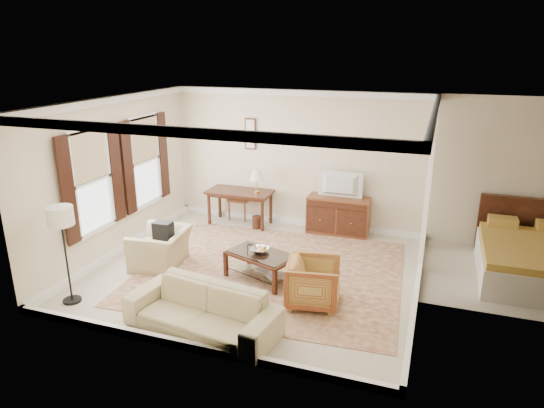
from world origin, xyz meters
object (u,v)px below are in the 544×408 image
Objects in this scene: sideboard at (338,215)px; coffee_table at (261,259)px; club_armchair at (160,242)px; tv at (340,177)px; sofa at (202,303)px; striped_armchair at (313,280)px; writing_desk at (240,196)px.

sideboard is 1.00× the size of coffee_table.
tv is at bearing 127.63° from club_armchair.
tv is 4.39m from sofa.
tv is at bearing -4.46° from striped_armchair.
coffee_table is (-0.78, -2.50, -0.03)m from sideboard.
striped_armchair reaches higher than coffee_table.
tv is 0.41× the size of sofa.
sofa reaches higher than coffee_table.
coffee_table is at bearing -107.29° from sideboard.
club_armchair is 0.47× the size of sofa.
club_armchair reaches higher than coffee_table.
writing_desk reaches higher than coffee_table.
sideboard is 2.61m from coffee_table.
tv reaches higher than coffee_table.
coffee_table is at bearing 72.58° from tv.
tv reaches higher than sofa.
writing_desk is at bearing 4.12° from tv.
club_armchair is 2.34m from sofa.
sofa is at bearing 124.43° from striped_armchair.
sideboard is 1.61× the size of striped_armchair.
striped_armchair is (1.04, -0.52, 0.03)m from coffee_table.
sofa is (-0.21, -1.72, 0.05)m from coffee_table.
tv reaches higher than writing_desk.
tv is 3.12m from striped_armchair.
striped_armchair is (2.39, -2.84, -0.26)m from writing_desk.
coffee_table is (1.36, -2.32, -0.29)m from writing_desk.
sofa reaches higher than writing_desk.
sofa is (-1.25, -1.20, 0.02)m from striped_armchair.
coffee_table is 1.16m from striped_armchair.
coffee_table is at bearing 53.89° from striped_armchair.
tv is (2.13, 0.15, 0.57)m from writing_desk.
coffee_table is 1.26× the size of club_armchair.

